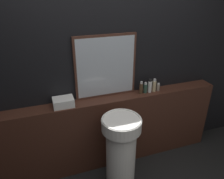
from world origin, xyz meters
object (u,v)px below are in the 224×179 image
towel_stack (63,102)px  body_wash_bottle (154,86)px  conditioner_bottle (145,88)px  pedestal_sink (121,150)px  mirror (106,67)px  shampoo_bottle (141,88)px  lotion_bottle (150,86)px  hand_soap_bottle (158,87)px

towel_stack → body_wash_bottle: 1.10m
conditioner_bottle → pedestal_sink: bearing=-139.1°
pedestal_sink → conditioner_bottle: conditioner_bottle is taller
mirror → shampoo_bottle: mirror is taller
pedestal_sink → towel_stack: size_ratio=4.12×
towel_stack → shampoo_bottle: (0.92, 0.00, 0.03)m
mirror → shampoo_bottle: (0.41, -0.08, -0.29)m
mirror → towel_stack: 0.60m
pedestal_sink → mirror: size_ratio=1.26×
shampoo_bottle → conditioner_bottle: shampoo_bottle is taller
shampoo_bottle → lotion_bottle: lotion_bottle is taller
mirror → body_wash_bottle: 0.66m
lotion_bottle → body_wash_bottle: size_ratio=1.03×
hand_soap_bottle → shampoo_bottle: bearing=180.0°
pedestal_sink → body_wash_bottle: size_ratio=5.55×
shampoo_bottle → body_wash_bottle: 0.18m
shampoo_bottle → body_wash_bottle: bearing=-0.0°
towel_stack → lotion_bottle: 1.04m
conditioner_bottle → body_wash_bottle: 0.12m
towel_stack → shampoo_bottle: shampoo_bottle is taller
mirror → hand_soap_bottle: size_ratio=7.18×
lotion_bottle → towel_stack: bearing=180.0°
pedestal_sink → hand_soap_bottle: 0.89m
conditioner_bottle → lotion_bottle: (0.06, -0.00, 0.02)m
conditioner_bottle → hand_soap_bottle: bearing=-0.0°
shampoo_bottle → mirror: bearing=168.8°
body_wash_bottle → conditioner_bottle: bearing=180.0°
shampoo_bottle → lotion_bottle: 0.12m
towel_stack → pedestal_sink: bearing=-37.5°
lotion_bottle → hand_soap_bottle: (0.12, 0.00, -0.03)m
shampoo_bottle → hand_soap_bottle: (0.23, 0.00, -0.03)m
towel_stack → body_wash_bottle: body_wash_bottle is taller
towel_stack → shampoo_bottle: size_ratio=1.42×
towel_stack → mirror: bearing=9.2°
pedestal_sink → hand_soap_bottle: size_ratio=9.07×
towel_stack → conditioner_bottle: conditioner_bottle is taller
mirror → body_wash_bottle: size_ratio=4.39×
conditioner_bottle → hand_soap_bottle: (0.18, -0.00, -0.02)m
towel_stack → lotion_bottle: (1.04, -0.00, 0.03)m
hand_soap_bottle → mirror: bearing=172.8°
body_wash_bottle → shampoo_bottle: bearing=180.0°
towel_stack → body_wash_bottle: size_ratio=1.35×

